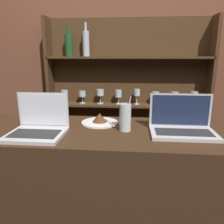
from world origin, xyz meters
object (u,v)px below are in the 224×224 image
(laptop_far, at_px, (182,125))
(water_glass, at_px, (125,117))
(laptop_near, at_px, (38,126))
(cake_plate, at_px, (100,120))

(laptop_far, bearing_deg, water_glass, 177.97)
(laptop_near, bearing_deg, water_glass, 11.97)
(laptop_far, relative_size, water_glass, 1.74)
(laptop_far, xyz_separation_m, water_glass, (-0.31, 0.01, 0.03))
(laptop_far, distance_m, water_glass, 0.31)
(laptop_near, height_order, cake_plate, laptop_near)
(cake_plate, distance_m, water_glass, 0.21)
(water_glass, bearing_deg, laptop_near, -168.03)
(laptop_near, relative_size, laptop_far, 0.85)
(laptop_near, height_order, water_glass, laptop_near)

